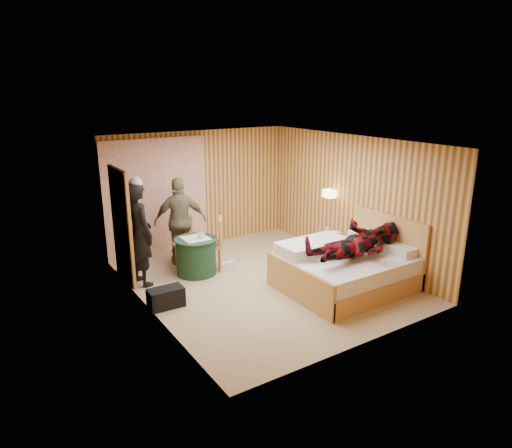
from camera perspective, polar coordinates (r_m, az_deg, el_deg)
floor at (r=8.31m, az=0.81°, el=-7.13°), size 4.20×5.00×0.01m
ceiling at (r=7.65m, az=0.89°, el=10.26°), size 4.20×5.00×0.01m
wall_back at (r=10.01m, az=-7.11°, el=4.39°), size 4.20×0.02×2.50m
wall_left at (r=7.00m, az=-13.64°, el=-1.30°), size 0.02×5.00×2.50m
wall_right at (r=9.19m, az=11.85°, el=3.06°), size 0.02×5.00×2.50m
curtain at (r=9.58m, az=-12.30°, el=3.28°), size 2.20×0.08×2.40m
doorway at (r=8.36m, az=-16.49°, el=-0.21°), size 0.06×0.90×2.05m
wall_lamp at (r=9.37m, az=9.18°, el=3.79°), size 0.26×0.24×0.16m
bed at (r=8.13m, az=11.30°, el=-5.42°), size 2.18×1.72×1.18m
nightstand at (r=9.51m, az=9.37°, el=-2.56°), size 0.38×0.52×0.50m
round_table at (r=8.58m, az=-7.49°, el=-3.96°), size 0.79×0.79×0.70m
chair_far at (r=9.07m, az=-9.12°, el=-1.63°), size 0.52×0.52×0.93m
chair_near at (r=8.67m, az=-5.25°, el=-2.00°), size 0.61×0.61×1.02m
duffel_bag at (r=7.46m, az=-11.19°, el=-9.03°), size 0.57×0.31×0.32m
sneaker_left at (r=8.99m, az=-6.41°, el=-4.97°), size 0.27×0.17×0.11m
sneaker_right at (r=8.84m, az=-3.65°, el=-5.18°), size 0.31×0.14×0.14m
woman_standing at (r=8.15m, az=-14.37°, el=-1.22°), size 0.55×0.74×1.85m
man_at_table at (r=9.00m, az=-9.43°, el=0.35°), size 1.09×0.71×1.72m
man_on_bed at (r=7.77m, az=12.92°, el=-1.23°), size 0.86×0.67×1.77m
book_lower at (r=9.39m, az=9.64°, el=-1.19°), size 0.17×0.22×0.02m
book_upper at (r=9.39m, az=9.65°, el=-1.07°), size 0.17×0.23×0.02m
cup_nightstand at (r=9.51m, az=8.93°, el=-0.71°), size 0.11×0.11×0.09m
cup_table at (r=8.45m, az=-6.84°, el=-1.41°), size 0.16×0.16×0.10m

